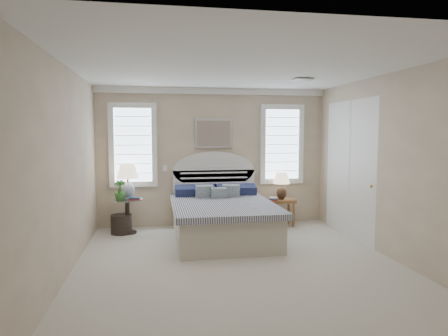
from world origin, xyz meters
TOP-DOWN VIEW (x-y plane):
  - floor at (0.00, 0.00)m, footprint 4.50×5.00m
  - ceiling at (0.00, 0.00)m, footprint 4.50×5.00m
  - wall_back at (0.00, 2.50)m, footprint 4.50×0.02m
  - wall_left at (-2.25, 0.00)m, footprint 0.02×5.00m
  - wall_right at (2.25, 0.00)m, footprint 0.02×5.00m
  - crown_molding at (0.00, 2.46)m, footprint 4.50×0.08m
  - hvac_vent at (1.20, 0.80)m, footprint 0.30×0.20m
  - switch_plate at (-0.95, 2.48)m, footprint 0.08×0.01m
  - window_left at (-1.55, 2.48)m, footprint 0.90×0.06m
  - window_right at (1.40, 2.48)m, footprint 0.90×0.06m
  - painting at (0.00, 2.46)m, footprint 0.74×0.04m
  - closet_door at (2.23, 1.20)m, footprint 0.02×1.80m
  - bed at (0.00, 1.46)m, footprint 1.72×2.28m
  - side_table_left at (-1.65, 2.05)m, footprint 0.56×0.56m
  - nightstand_right at (1.30, 2.15)m, footprint 0.50×0.40m
  - floor_pot at (-1.76, 2.04)m, footprint 0.39×0.39m
  - lamp_left at (-1.64, 2.15)m, footprint 0.47×0.47m
  - lamp_right at (1.30, 2.16)m, footprint 0.35×0.35m
  - potted_plant at (-1.77, 1.92)m, footprint 0.23×0.23m
  - books_left at (-1.51, 1.94)m, footprint 0.19×0.14m
  - books_right at (1.10, 2.02)m, footprint 0.19×0.17m

SIDE VIEW (x-z plane):
  - floor at x=0.00m, z-range -0.01..0.01m
  - floor_pot at x=-1.76m, z-range 0.00..0.35m
  - bed at x=0.00m, z-range -0.35..1.12m
  - nightstand_right at x=1.30m, z-range 0.12..0.65m
  - side_table_left at x=-1.65m, z-range 0.07..0.70m
  - books_right at x=1.10m, z-range 0.53..0.59m
  - books_left at x=-1.51m, z-range 0.63..0.68m
  - potted_plant at x=-1.77m, z-range 0.63..0.99m
  - lamp_right at x=1.30m, z-range 0.59..1.13m
  - lamp_left at x=-1.64m, z-range 0.70..1.35m
  - switch_plate at x=-0.95m, z-range 1.09..1.21m
  - closet_door at x=2.23m, z-range 0.00..2.40m
  - wall_back at x=0.00m, z-range 0.00..2.70m
  - wall_left at x=-2.25m, z-range 0.00..2.70m
  - wall_right at x=2.25m, z-range 0.00..2.70m
  - window_left at x=-1.55m, z-range 0.80..2.40m
  - window_right at x=1.40m, z-range 0.80..2.40m
  - painting at x=0.00m, z-range 1.53..2.11m
  - crown_molding at x=0.00m, z-range 2.58..2.70m
  - hvac_vent at x=1.20m, z-range 2.67..2.69m
  - ceiling at x=0.00m, z-range 2.70..2.71m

